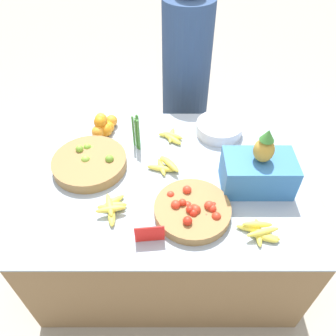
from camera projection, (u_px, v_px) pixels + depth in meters
name	position (u px, v px, depth m)	size (l,w,h in m)	color
ground_plane	(168.00, 246.00, 2.31)	(12.00, 12.00, 0.00)	#A39E93
market_table	(168.00, 214.00, 2.05)	(1.55, 1.14, 0.72)	olive
lime_bowl	(90.00, 162.00, 1.82)	(0.41, 0.41, 0.09)	olive
tomato_basket	(193.00, 210.00, 1.59)	(0.37, 0.37, 0.09)	olive
orange_pile	(105.00, 126.00, 2.03)	(0.14, 0.20, 0.13)	orange
metal_bowl	(219.00, 128.00, 2.03)	(0.28, 0.28, 0.07)	silver
price_sign	(149.00, 234.00, 1.46)	(0.13, 0.02, 0.10)	red
produce_crate	(258.00, 171.00, 1.66)	(0.36, 0.22, 0.37)	#3370B7
veg_bundle	(137.00, 133.00, 1.89)	(0.04, 0.06, 0.21)	#4C8E42
banana_bunch_front_center	(260.00, 232.00, 1.50)	(0.20, 0.16, 0.05)	#EFDB4C
banana_bunch_back_center	(172.00, 136.00, 2.01)	(0.15, 0.17, 0.04)	#EFDB4C
banana_bunch_front_right	(112.00, 207.00, 1.61)	(0.15, 0.21, 0.06)	#EFDB4C
banana_bunch_front_left	(166.00, 165.00, 1.81)	(0.19, 0.16, 0.06)	#EFDB4C
vendor_person	(186.00, 86.00, 2.51)	(0.36, 0.36, 1.52)	navy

